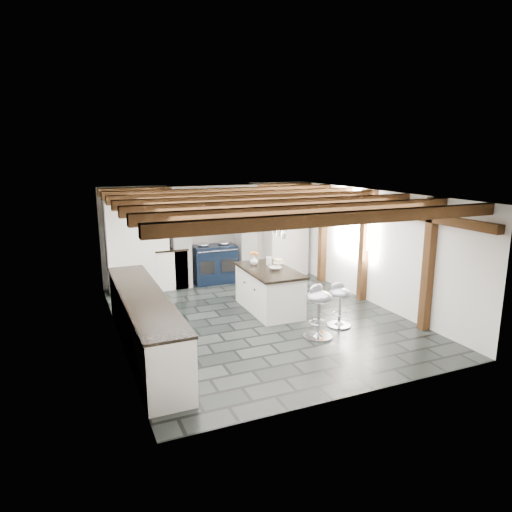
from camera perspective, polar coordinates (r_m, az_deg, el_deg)
name	(u,v)px	position (r m, az deg, el deg)	size (l,w,h in m)	color
ground	(260,318)	(8.55, 0.45, -7.82)	(6.00, 6.00, 0.00)	black
room_shell	(204,251)	(9.33, -6.49, 0.68)	(6.00, 6.03, 6.00)	white
range_cooker	(214,263)	(10.81, -5.27, -0.89)	(1.00, 0.63, 0.99)	black
kitchen_island	(269,289)	(8.87, 1.61, -4.16)	(0.90, 1.69, 1.10)	white
bar_stool_near	(340,300)	(8.17, 10.43, -5.39)	(0.42, 0.42, 0.78)	silver
bar_stool_far	(318,305)	(7.61, 7.79, -6.12)	(0.55, 0.55, 0.90)	silver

